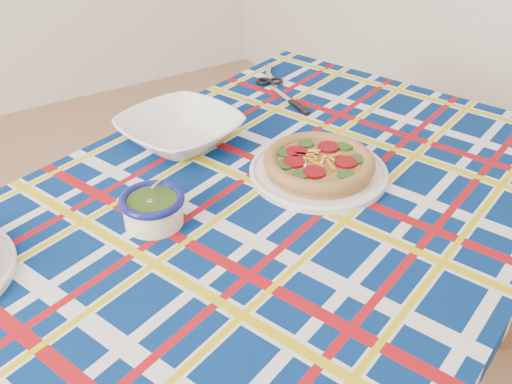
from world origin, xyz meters
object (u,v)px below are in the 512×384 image
dining_table (259,241)px  pesto_bowl (153,207)px  main_focaccia_plate (319,163)px  serving_bowl (180,130)px

dining_table → pesto_bowl: size_ratio=14.03×
dining_table → main_focaccia_plate: size_ratio=5.65×
dining_table → main_focaccia_plate: main_focaccia_plate is taller
dining_table → main_focaccia_plate: (0.19, 0.05, 0.11)m
dining_table → serving_bowl: 0.36m
dining_table → main_focaccia_plate: bearing=-5.0°
pesto_bowl → serving_bowl: (0.19, 0.26, -0.00)m
main_focaccia_plate → pesto_bowl: pesto_bowl is taller
main_focaccia_plate → pesto_bowl: 0.38m
dining_table → pesto_bowl: (-0.19, 0.08, 0.11)m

